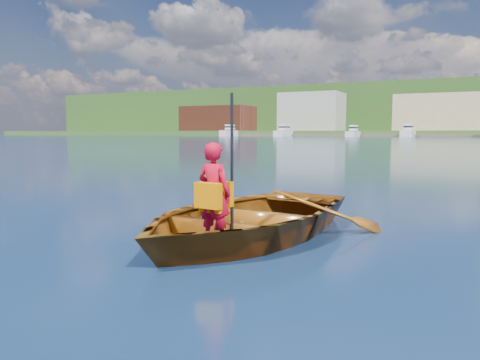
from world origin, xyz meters
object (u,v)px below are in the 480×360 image
at_px(child_paddler, 214,194).
at_px(dock, 480,136).
at_px(marina_yachts, 453,132).
at_px(rowboat, 246,217).

distance_m(child_paddler, dock, 149.58).
relative_size(dock, marina_yachts, 1.12).
height_order(rowboat, child_paddler, child_paddler).
bearing_deg(rowboat, dock, 87.37).
xyz_separation_m(child_paddler, dock, (6.80, 149.43, -0.31)).
bearing_deg(dock, marina_yachts, -146.84).
relative_size(child_paddler, dock, 0.01).
height_order(child_paddler, dock, child_paddler).
relative_size(rowboat, child_paddler, 2.53).
bearing_deg(child_paddler, marina_yachts, 90.16).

